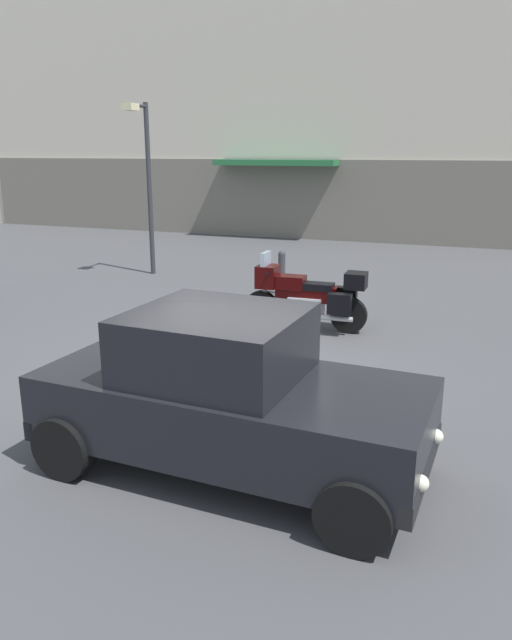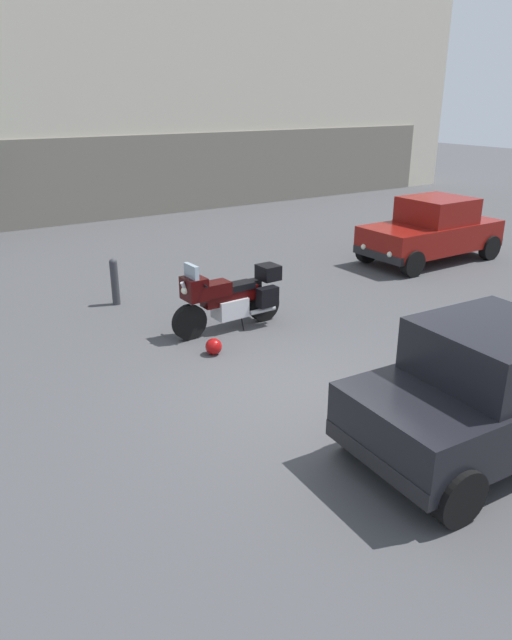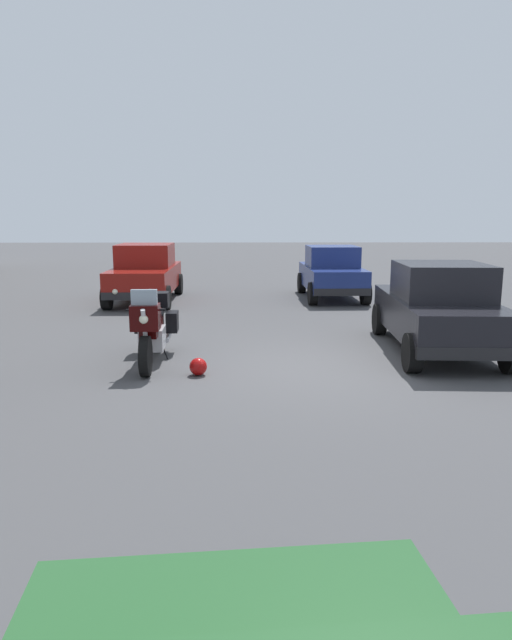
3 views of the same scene
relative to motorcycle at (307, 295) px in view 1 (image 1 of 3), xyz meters
The scene contains 7 objects.
ground_plane 2.86m from the motorcycle, 97.42° to the right, with size 80.00×80.00×0.00m, color #424244.
building_facade_rear 13.36m from the motorcycle, 91.69° to the left, with size 36.97×3.40×11.75m.
motorcycle is the anchor object (origin of this frame).
helmet 1.27m from the motorcycle, 134.21° to the right, with size 0.28×0.28×0.28m, color #990C0C.
car_hatchback_near 5.16m from the motorcycle, 82.46° to the right, with size 3.94×1.95×1.64m.
streetlamp_curbside 6.48m from the motorcycle, 147.16° to the left, with size 0.28×0.94×4.24m.
bollard_curbside 2.80m from the motorcycle, 117.67° to the left, with size 0.16×0.16×0.98m.
Camera 1 is at (3.25, -7.42, 3.12)m, focal length 34.11 mm.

